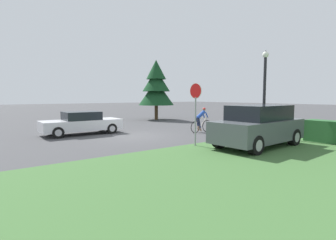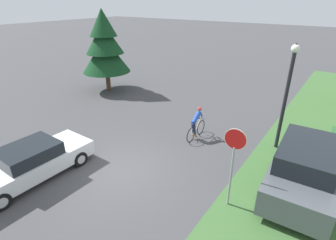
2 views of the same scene
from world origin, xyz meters
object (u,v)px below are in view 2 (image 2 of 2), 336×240
object	(u,v)px
parked_suv_right	(304,169)
cyclist	(196,124)
sedan_left_lane	(31,162)
stop_sign	(234,154)
street_lamp	(288,88)
conifer_tall_near	(105,46)

from	to	relation	value
parked_suv_right	cyclist	bearing A→B (deg)	72.57
sedan_left_lane	cyclist	world-z (taller)	cyclist
sedan_left_lane	stop_sign	bearing A→B (deg)	-65.95
street_lamp	sedan_left_lane	bearing A→B (deg)	-132.59
stop_sign	street_lamp	size ratio (longest dim) A/B	0.60
parked_suv_right	stop_sign	bearing A→B (deg)	136.69
street_lamp	cyclist	bearing A→B (deg)	-158.92
street_lamp	conifer_tall_near	xyz separation A→B (m)	(-12.39, 1.39, 0.38)
cyclist	sedan_left_lane	bearing A→B (deg)	150.79
parked_suv_right	conifer_tall_near	xyz separation A→B (m)	(-13.86, 4.02, 2.30)
sedan_left_lane	parked_suv_right	bearing A→B (deg)	-58.81
cyclist	street_lamp	size ratio (longest dim) A/B	0.37
sedan_left_lane	parked_suv_right	world-z (taller)	parked_suv_right
sedan_left_lane	cyclist	xyz separation A→B (m)	(3.51, 6.24, 0.08)
conifer_tall_near	stop_sign	bearing A→B (deg)	-26.86
street_lamp	conifer_tall_near	distance (m)	12.48
conifer_tall_near	cyclist	bearing A→B (deg)	-16.98
cyclist	parked_suv_right	world-z (taller)	parked_suv_right
sedan_left_lane	stop_sign	size ratio (longest dim) A/B	1.60
cyclist	stop_sign	world-z (taller)	stop_sign
parked_suv_right	stop_sign	world-z (taller)	stop_sign
cyclist	street_lamp	world-z (taller)	street_lamp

